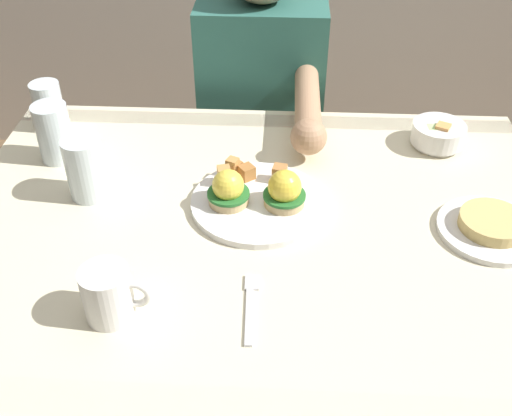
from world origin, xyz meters
TOP-DOWN VIEW (x-y plane):
  - dining_table at (0.00, 0.00)m, footprint 1.20×0.90m
  - eggs_benedict_plate at (-0.00, 0.06)m, footprint 0.27×0.27m
  - fruit_bowl at (0.40, 0.31)m, footprint 0.12×0.12m
  - coffee_mug at (-0.22, -0.24)m, footprint 0.11×0.08m
  - fork at (0.00, -0.21)m, footprint 0.03×0.16m
  - water_glass_near at (-0.51, 0.34)m, footprint 0.07×0.07m
  - water_glass_far at (-0.35, 0.08)m, footprint 0.08×0.08m
  - water_glass_extra at (-0.45, 0.21)m, footprint 0.08×0.08m
  - side_plate at (0.44, -0.00)m, footprint 0.20×0.20m
  - diner_person at (-0.02, 0.60)m, footprint 0.34×0.54m

SIDE VIEW (x-z plane):
  - dining_table at x=0.00m, z-range 0.26..1.00m
  - diner_person at x=-0.02m, z-range 0.08..1.22m
  - fork at x=0.00m, z-range 0.74..0.74m
  - side_plate at x=0.44m, z-range 0.74..0.77m
  - eggs_benedict_plate at x=0.00m, z-range 0.72..0.81m
  - fruit_bowl at x=0.40m, z-range 0.74..0.80m
  - water_glass_near at x=-0.51m, z-range 0.73..0.85m
  - coffee_mug at x=-0.22m, z-range 0.74..0.84m
  - water_glass_far at x=-0.35m, z-range 0.73..0.86m
  - water_glass_extra at x=-0.45m, z-range 0.73..0.86m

